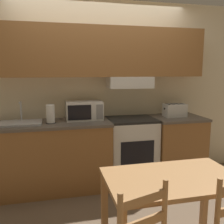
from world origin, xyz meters
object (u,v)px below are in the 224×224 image
at_px(stove_range, 131,150).
at_px(microwave, 84,110).
at_px(paper_towel_roll, 50,114).
at_px(dining_table, 172,189).
at_px(sink_basin, 20,122).
at_px(toaster, 175,110).

distance_m(stove_range, microwave, 0.88).
distance_m(microwave, paper_towel_roll, 0.47).
xyz_separation_m(microwave, dining_table, (0.52, -1.62, -0.42)).
bearing_deg(microwave, paper_towel_roll, -161.86).
height_order(stove_range, microwave, microwave).
bearing_deg(sink_basin, paper_towel_roll, -5.21).
xyz_separation_m(microwave, sink_basin, (-0.82, -0.11, -0.11)).
relative_size(stove_range, sink_basin, 1.75).
bearing_deg(dining_table, microwave, 107.93).
relative_size(toaster, dining_table, 0.29).
distance_m(toaster, paper_towel_roll, 1.76).
bearing_deg(toaster, microwave, 176.17).
height_order(microwave, sink_basin, sink_basin).
height_order(stove_range, sink_basin, sink_basin).
bearing_deg(stove_range, dining_table, -94.85).
relative_size(stove_range, toaster, 2.84).
distance_m(stove_range, toaster, 0.86).
bearing_deg(microwave, dining_table, -72.07).
relative_size(sink_basin, paper_towel_roll, 2.21).
height_order(microwave, toaster, microwave).
bearing_deg(sink_basin, microwave, 7.79).
xyz_separation_m(toaster, dining_table, (-0.79, -1.53, -0.39)).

